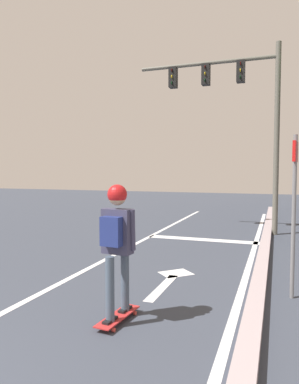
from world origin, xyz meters
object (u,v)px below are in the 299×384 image
(skater, at_px, (117,233))
(traffic_signal_mast, at_px, (235,100))
(street_sign_post, at_px, (294,193))
(skateboard, at_px, (118,316))

(skater, height_order, traffic_signal_mast, traffic_signal_mast)
(skater, bearing_deg, street_sign_post, 38.22)
(traffic_signal_mast, height_order, street_sign_post, traffic_signal_mast)
(skater, height_order, street_sign_post, street_sign_post)
(skater, distance_m, traffic_signal_mast, 7.81)
(skateboard, distance_m, street_sign_post, 3.09)
(street_sign_post, bearing_deg, skateboard, -142.03)
(skateboard, distance_m, traffic_signal_mast, 8.26)
(skateboard, bearing_deg, traffic_signal_mast, 85.02)
(skater, relative_size, traffic_signal_mast, 0.30)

